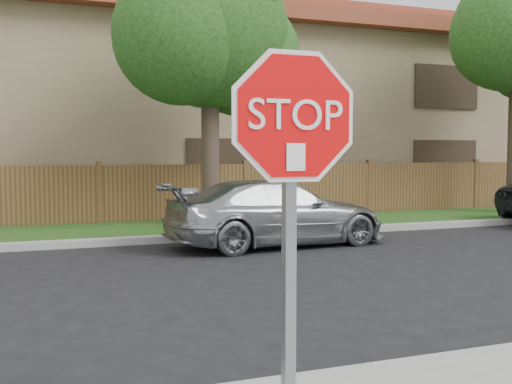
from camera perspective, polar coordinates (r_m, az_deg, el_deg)
name	(u,v)px	position (r m, az deg, el deg)	size (l,w,h in m)	color
far_curb	(116,242)	(12.88, -13.19, -4.61)	(70.00, 0.30, 0.15)	gray
grass_strip	(107,232)	(14.50, -14.00, -3.74)	(70.00, 3.00, 0.12)	#1E4714
fence	(100,196)	(16.01, -14.67, -0.37)	(70.00, 0.12, 1.60)	#56341E
apartment_building	(82,105)	(21.61, -16.27, 7.92)	(35.20, 9.20, 7.20)	#8B7256
tree_mid	(212,30)	(14.93, -4.21, 15.16)	(4.80, 3.90, 7.35)	#382B21
stop_sign	(293,175)	(3.30, 3.50, 1.60)	(1.01, 0.13, 2.55)	gray
sedan_right	(277,213)	(12.45, 2.00, -1.99)	(1.91, 4.70, 1.36)	#9A9DA0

